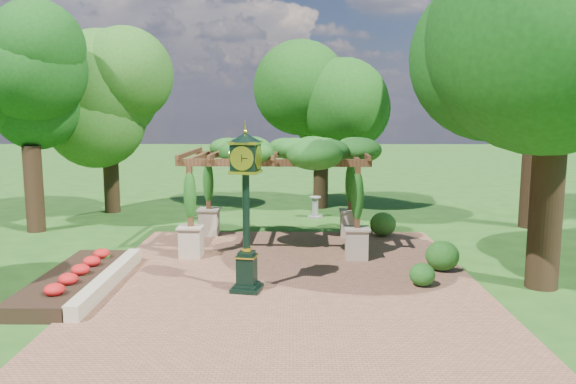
{
  "coord_description": "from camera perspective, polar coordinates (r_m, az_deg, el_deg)",
  "views": [
    {
      "loc": [
        0.12,
        -13.36,
        4.55
      ],
      "look_at": [
        0.0,
        2.5,
        2.2
      ],
      "focal_mm": 35.0,
      "sensor_mm": 36.0,
      "label": 1
    }
  ],
  "objects": [
    {
      "name": "shrub_front",
      "position": [
        14.97,
        13.48,
        -8.16
      ],
      "size": [
        0.75,
        0.75,
        0.59
      ],
      "primitive_type": "ellipsoid",
      "rotation": [
        0.0,
        0.0,
        0.15
      ],
      "color": "#1F5819",
      "rests_on": "brick_plaza"
    },
    {
      "name": "brick_plaza",
      "position": [
        15.06,
        -0.04,
        -9.08
      ],
      "size": [
        10.0,
        12.0,
        0.04
      ],
      "primitive_type": "cube",
      "color": "brown",
      "rests_on": "ground"
    },
    {
      "name": "pergola",
      "position": [
        18.3,
        -1.2,
        3.68
      ],
      "size": [
        6.0,
        3.9,
        3.7
      ],
      "rotation": [
        0.0,
        0.0,
        -0.04
      ],
      "color": "tan",
      "rests_on": "brick_plaza"
    },
    {
      "name": "border_wall",
      "position": [
        15.27,
        -17.79,
        -8.54
      ],
      "size": [
        0.35,
        5.0,
        0.4
      ],
      "primitive_type": "cube",
      "color": "#C6B793",
      "rests_on": "ground"
    },
    {
      "name": "shrub_back",
      "position": [
        20.44,
        9.62,
        -3.23
      ],
      "size": [
        1.23,
        1.23,
        0.84
      ],
      "primitive_type": "ellipsoid",
      "rotation": [
        0.0,
        0.0,
        0.4
      ],
      "color": "#2B591A",
      "rests_on": "brick_plaza"
    },
    {
      "name": "flower_bed",
      "position": [
        15.58,
        -20.97,
        -8.44
      ],
      "size": [
        1.5,
        5.0,
        0.36
      ],
      "primitive_type": "cube",
      "color": "red",
      "rests_on": "ground"
    },
    {
      "name": "tree_west_far",
      "position": [
        25.84,
        -17.85,
        9.02
      ],
      "size": [
        4.47,
        4.47,
        7.27
      ],
      "color": "#322313",
      "rests_on": "ground"
    },
    {
      "name": "tree_north",
      "position": [
        25.81,
        3.42,
        9.86
      ],
      "size": [
        4.5,
        4.5,
        7.58
      ],
      "color": "#2F2012",
      "rests_on": "ground"
    },
    {
      "name": "tree_east_far",
      "position": [
        23.56,
        24.35,
        14.74
      ],
      "size": [
        5.15,
        5.15,
        10.84
      ],
      "color": "black",
      "rests_on": "ground"
    },
    {
      "name": "tree_west_near",
      "position": [
        22.72,
        -25.03,
        10.45
      ],
      "size": [
        3.64,
        3.64,
        8.28
      ],
      "color": "#362315",
      "rests_on": "ground"
    },
    {
      "name": "tree_east_near",
      "position": [
        15.57,
        25.86,
        16.09
      ],
      "size": [
        5.25,
        5.25,
        9.97
      ],
      "color": "#342214",
      "rests_on": "ground"
    },
    {
      "name": "shrub_mid",
      "position": [
        16.46,
        15.4,
        -6.26
      ],
      "size": [
        1.12,
        1.12,
        0.84
      ],
      "primitive_type": "ellipsoid",
      "rotation": [
        0.0,
        0.0,
        -0.22
      ],
      "color": "#1F5317",
      "rests_on": "brick_plaza"
    },
    {
      "name": "pedestal_clock",
      "position": [
        13.77,
        -4.3,
        -0.51
      ],
      "size": [
        0.93,
        0.93,
        4.03
      ],
      "rotation": [
        0.0,
        0.0,
        -0.19
      ],
      "color": "black",
      "rests_on": "brick_plaza"
    },
    {
      "name": "ground",
      "position": [
        14.11,
        -0.08,
        -10.38
      ],
      "size": [
        120.0,
        120.0,
        0.0
      ],
      "primitive_type": "plane",
      "color": "#1E4714",
      "rests_on": "ground"
    },
    {
      "name": "sundial",
      "position": [
        23.7,
        2.77,
        -1.68
      ],
      "size": [
        0.66,
        0.66,
        0.9
      ],
      "rotation": [
        0.0,
        0.0,
        -0.44
      ],
      "color": "gray",
      "rests_on": "ground"
    }
  ]
}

